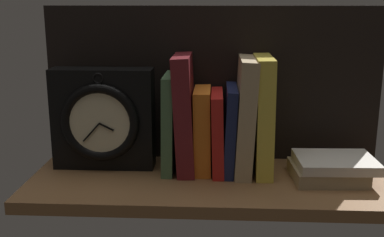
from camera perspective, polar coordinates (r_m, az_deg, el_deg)
The scene contains 11 objects.
ground_plane at distance 100.98cm, azimuth 2.31°, elevation -7.92°, with size 77.01×29.24×2.50cm, color brown.
back_panel at distance 109.25cm, azimuth 2.51°, elevation 4.20°, with size 77.01×1.20×35.63cm, color black.
book_green_romantic at distance 102.86cm, azimuth -2.74°, elevation -0.52°, with size 2.39×13.15×21.30cm, color #476B44.
book_maroon_dawkins at distance 102.07cm, azimuth -0.88°, elevation 0.59°, with size 3.74×14.35×25.48cm, color maroon.
book_orange_pandolfini at distance 102.80cm, azimuth 1.32°, elevation -1.41°, with size 3.52×12.23×18.20cm, color orange.
book_red_requiem at distance 102.85cm, azimuth 3.15°, elevation -1.62°, with size 2.45×14.58×17.50cm, color red.
book_navy_bierce at distance 102.73cm, azimuth 4.63°, elevation -1.31°, with size 2.23×14.38×18.73cm, color #192147.
book_tan_shortstories at distance 102.10cm, azimuth 6.46°, elevation 0.35°, with size 3.58×16.03×24.93cm, color tan.
book_yellow_seinlanguage at distance 102.37cm, azimuth 8.62°, elevation 0.41°, with size 3.55×15.52×25.27cm, color gold.
framed_clock at distance 105.52cm, azimuth -10.80°, elevation -0.08°, with size 22.38×7.68×22.38cm.
book_stack_side at distance 103.28cm, azimuth 16.52°, elevation -5.79°, with size 17.37×13.32×4.84cm.
Camera 1 is at (0.93, -93.59, 36.68)cm, focal length 43.81 mm.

